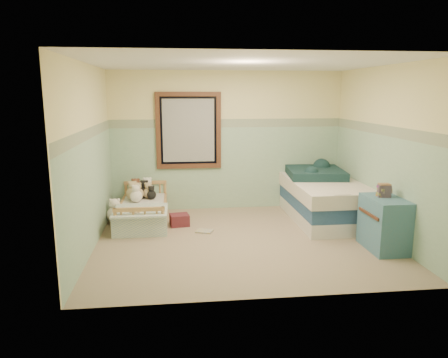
{
  "coord_description": "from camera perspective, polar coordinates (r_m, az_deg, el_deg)",
  "views": [
    {
      "loc": [
        -0.93,
        -5.78,
        2.1
      ],
      "look_at": [
        -0.23,
        0.35,
        0.84
      ],
      "focal_mm": 33.78,
      "sensor_mm": 36.0,
      "label": 1
    }
  ],
  "objects": [
    {
      "name": "toddler_mattress",
      "position": [
        7.1,
        -10.91,
        -3.77
      ],
      "size": [
        0.69,
        1.45,
        0.12
      ],
      "primitive_type": "cube",
      "color": "silver",
      "rests_on": "toddler_bed_frame"
    },
    {
      "name": "plush_bed_dark",
      "position": [
        7.33,
        -9.78,
        -2.12
      ],
      "size": [
        0.16,
        0.16,
        0.16
      ],
      "primitive_type": "sphere",
      "color": "black",
      "rests_on": "toddler_mattress"
    },
    {
      "name": "toddler_bed_frame",
      "position": [
        7.14,
        -10.87,
        -4.99
      ],
      "size": [
        0.76,
        1.52,
        0.19
      ],
      "primitive_type": "cube",
      "color": "olive",
      "rests_on": "floor"
    },
    {
      "name": "wall_right",
      "position": [
        6.58,
        20.95,
        3.32
      ],
      "size": [
        0.04,
        3.6,
        2.5
      ],
      "primitive_type": "cube",
      "color": "#EAE295",
      "rests_on": "floor"
    },
    {
      "name": "window_frame",
      "position": [
        7.58,
        -4.82,
        6.54
      ],
      "size": [
        1.16,
        0.06,
        1.36
      ],
      "primitive_type": "cube",
      "color": "#401E14",
      "rests_on": "wall_back"
    },
    {
      "name": "floor_book",
      "position": [
        6.57,
        -2.68,
        -7.06
      ],
      "size": [
        0.3,
        0.27,
        0.02
      ],
      "primitive_type": "cube",
      "rotation": [
        0.0,
        0.0,
        -0.4
      ],
      "color": "yellow",
      "rests_on": "floor"
    },
    {
      "name": "teal_blanket",
      "position": [
        7.59,
        12.24,
        0.84
      ],
      "size": [
        1.04,
        1.09,
        0.14
      ],
      "primitive_type": "cube",
      "rotation": [
        0.0,
        0.0,
        -0.12
      ],
      "color": "black",
      "rests_on": "twin_mattress"
    },
    {
      "name": "twin_mattress",
      "position": [
        7.36,
        13.29,
        -0.97
      ],
      "size": [
        1.14,
        2.24,
        0.22
      ],
      "primitive_type": "cube",
      "color": "silver",
      "rests_on": "twin_boxspring"
    },
    {
      "name": "twin_bed_frame",
      "position": [
        7.47,
        13.14,
        -4.26
      ],
      "size": [
        1.1,
        2.2,
        0.22
      ],
      "primitive_type": "cube",
      "color": "silver",
      "rests_on": "floor"
    },
    {
      "name": "plush_floor_tan",
      "position": [
        6.54,
        -11.88,
        -6.34
      ],
      "size": [
        0.25,
        0.25,
        0.25
      ],
      "primitive_type": "sphere",
      "color": "tan",
      "rests_on": "floor"
    },
    {
      "name": "extra_plush_2",
      "position": [
        7.33,
        -11.82,
        -2.22
      ],
      "size": [
        0.16,
        0.16,
        0.16
      ],
      "primitive_type": "sphere",
      "color": "black",
      "rests_on": "toddler_mattress"
    },
    {
      "name": "extra_plush_3",
      "position": [
        7.36,
        -12.25,
        -1.92
      ],
      "size": [
        0.22,
        0.22,
        0.22
      ],
      "primitive_type": "sphere",
      "color": "tan",
      "rests_on": "toddler_mattress"
    },
    {
      "name": "wall_back",
      "position": [
        7.69,
        0.44,
        5.15
      ],
      "size": [
        4.2,
        0.04,
        2.5
      ],
      "primitive_type": "cube",
      "color": "#EAE295",
      "rests_on": "floor"
    },
    {
      "name": "wall_front",
      "position": [
        4.18,
        6.45,
        -0.32
      ],
      "size": [
        4.2,
        0.04,
        2.5
      ],
      "primitive_type": "cube",
      "color": "#EAE295",
      "rests_on": "floor"
    },
    {
      "name": "border_strip",
      "position": [
        7.64,
        0.46,
        7.56
      ],
      "size": [
        4.2,
        0.01,
        0.15
      ],
      "primitive_type": "cube",
      "color": "#46624E",
      "rests_on": "wall_back"
    },
    {
      "name": "extra_plush_1",
      "position": [
        7.48,
        -10.71,
        -1.69
      ],
      "size": [
        0.21,
        0.21,
        0.21
      ],
      "primitive_type": "sphere",
      "color": "black",
      "rests_on": "toddler_mattress"
    },
    {
      "name": "red_pillow",
      "position": [
        6.88,
        -6.04,
        -5.52
      ],
      "size": [
        0.33,
        0.3,
        0.18
      ],
      "primitive_type": "cube",
      "rotation": [
        0.0,
        0.0,
        0.16
      ],
      "color": "maroon",
      "rests_on": "floor"
    },
    {
      "name": "book_stack",
      "position": [
        6.11,
        20.86,
        -1.52
      ],
      "size": [
        0.19,
        0.16,
        0.16
      ],
      "primitive_type": "cube",
      "rotation": [
        0.0,
        0.0,
        -0.24
      ],
      "color": "brown",
      "rests_on": "dresser"
    },
    {
      "name": "extra_plush_4",
      "position": [
        7.53,
        -12.18,
        -1.83
      ],
      "size": [
        0.17,
        0.17,
        0.17
      ],
      "primitive_type": "sphere",
      "color": "tan",
      "rests_on": "toddler_mattress"
    },
    {
      "name": "plush_bed_tan",
      "position": [
        7.34,
        -11.58,
        -1.99
      ],
      "size": [
        0.2,
        0.2,
        0.2
      ],
      "primitive_type": "sphere",
      "color": "tan",
      "rests_on": "toddler_mattress"
    },
    {
      "name": "floor",
      "position": [
        6.23,
        2.45,
        -8.32
      ],
      "size": [
        4.2,
        3.6,
        0.02
      ],
      "primitive_type": "cube",
      "color": "#8B795D",
      "rests_on": "ground"
    },
    {
      "name": "dresser",
      "position": [
        6.16,
        20.87,
        -5.69
      ],
      "size": [
        0.45,
        0.72,
        0.72
      ],
      "primitive_type": "cube",
      "color": "teal",
      "rests_on": "floor"
    },
    {
      "name": "wainscot_mint",
      "position": [
        7.74,
        0.45,
        1.46
      ],
      "size": [
        4.2,
        0.01,
        1.5
      ],
      "primitive_type": "cube",
      "color": "#8AAE91",
      "rests_on": "floor"
    },
    {
      "name": "extra_plush_0",
      "position": [
        7.18,
        -11.8,
        -2.31
      ],
      "size": [
        0.2,
        0.2,
        0.2
      ],
      "primitive_type": "sphere",
      "color": "white",
      "rests_on": "toddler_mattress"
    },
    {
      "name": "window_blinds",
      "position": [
        7.59,
        -4.82,
        6.55
      ],
      "size": [
        0.92,
        0.01,
        1.12
      ],
      "primitive_type": "cube",
      "color": "#B8B8B4",
      "rests_on": "window_frame"
    },
    {
      "name": "wall_left",
      "position": [
        5.96,
        -17.82,
        2.75
      ],
      "size": [
        0.04,
        3.6,
        2.5
      ],
      "primitive_type": "cube",
      "color": "#EAE295",
      "rests_on": "floor"
    },
    {
      "name": "twin_boxspring",
      "position": [
        7.41,
        13.21,
        -2.63
      ],
      "size": [
        1.1,
        2.2,
        0.22
      ],
      "primitive_type": "cube",
      "color": "navy",
      "rests_on": "twin_bed_frame"
    },
    {
      "name": "plush_floor_cream",
      "position": [
        7.18,
        -14.51,
        -4.71
      ],
      "size": [
        0.28,
        0.28,
        0.28
      ],
      "primitive_type": "sphere",
      "color": "white",
      "rests_on": "floor"
    },
    {
      "name": "plush_bed_white",
      "position": [
        7.54,
        -10.31,
        -1.48
      ],
      "size": [
        0.23,
        0.23,
        0.23
      ],
      "primitive_type": "sphere",
      "color": "white",
      "rests_on": "toddler_mattress"
    },
    {
      "name": "extra_plush_5",
      "position": [
        7.41,
        -10.2,
        -1.88
      ],
      "size": [
        0.19,
        0.19,
        0.19
      ],
      "primitive_type": "sphere",
      "color": "tan",
      "rests_on": "toddler_mattress"
    },
    {
      "name": "ceiling",
      "position": [
        5.87,
        2.67,
        15.49
      ],
      "size": [
        4.2,
        3.6,
        0.02
      ],
      "primitive_type": "cube",
      "color": "white",
      "rests_on": "wall_back"
    },
    {
      "name": "plush_bed_brown",
      "position": [
        7.56,
        -11.82,
        -1.54
      ],
      "size": [
        0.22,
        0.22,
        0.22
      ],
      "primitive_type": "sphere",
      "color": "brown",
      "rests_on": "toddler_mattress"
    },
    {
      "name": "patchwork_quilt",
      "position": [
        6.63,
        -11.23,
        -4.22
      ],
      "size": [
        0.82,
        0.76,
        0.03
      ],
      "primitive_type": "cube",
      "color": "#7A9ABC",
      "rests_on": "toddler_mattress"
    }
  ]
}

